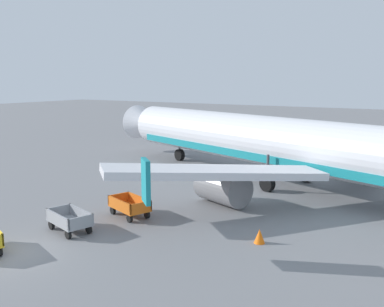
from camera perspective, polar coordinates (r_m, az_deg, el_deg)
name	(u,v)px	position (r m, az deg, el deg)	size (l,w,h in m)	color
ground_plane	(14,254)	(21.09, -22.69, -12.27)	(220.00, 220.00, 0.00)	slate
airplane	(273,143)	(32.20, 10.80, 1.43)	(36.57, 29.75, 11.34)	silver
baggage_cart_third_in_row	(69,220)	(22.88, -16.10, -8.54)	(3.62, 2.02, 1.07)	gray
baggage_cart_fourth_in_row	(129,206)	(24.60, -8.39, -6.95)	(3.60, 2.15, 1.07)	orange
traffic_cone_near_plane	(259,236)	(20.81, 9.02, -10.87)	(0.53, 0.53, 0.70)	orange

